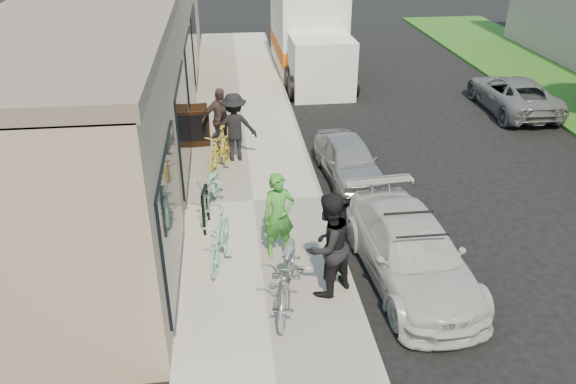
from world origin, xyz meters
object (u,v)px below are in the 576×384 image
bike_rack (205,204)px  woman_rider (279,216)px  moving_truck (310,38)px  cruiser_bike_b (211,190)px  sedan_white (411,252)px  bystander_b (220,120)px  man_standing (328,245)px  cruiser_bike_c (220,150)px  sedan_silver (349,160)px  sandwich_board (197,127)px  tandem_bike (288,273)px  bystander_a (234,127)px  cruiser_bike_a (220,238)px  far_car_gray (513,94)px

bike_rack → woman_rider: size_ratio=0.54×
moving_truck → cruiser_bike_b: size_ratio=3.46×
sedan_white → bystander_b: size_ratio=2.40×
sedan_white → cruiser_bike_b: size_ratio=2.23×
man_standing → woman_rider: bearing=-95.7°
woman_rider → bystander_b: size_ratio=0.98×
cruiser_bike_c → bystander_b: 1.25m
sedan_silver → bystander_b: size_ratio=1.78×
moving_truck → man_standing: moving_truck is taller
cruiser_bike_b → moving_truck: bearing=81.9°
sandwich_board → cruiser_bike_b: sandwich_board is taller
tandem_bike → bystander_b: size_ratio=1.26×
bike_rack → cruiser_bike_b: size_ratio=0.49×
man_standing → cruiser_bike_c: 5.41m
tandem_bike → bystander_b: 6.55m
moving_truck → bystander_b: moving_truck is taller
moving_truck → bystander_a: bearing=-112.0°
sedan_silver → sedan_white: bearing=-90.7°
sedan_white → tandem_bike: tandem_bike is taller
moving_truck → woman_rider: 12.57m
tandem_bike → cruiser_bike_b: size_ratio=1.17×
moving_truck → tandem_bike: size_ratio=2.97×
bystander_b → sedan_white: bearing=-77.1°
cruiser_bike_b → sedan_silver: bearing=34.4°
bike_rack → man_standing: (2.09, -2.35, 0.40)m
bike_rack → tandem_bike: 2.89m
cruiser_bike_c → cruiser_bike_a: bearing=-73.4°
bike_rack → bystander_a: bystander_a is taller
tandem_bike → moving_truck: bearing=91.9°
sandwich_board → bystander_b: bearing=-30.6°
man_standing → bystander_b: man_standing is taller
sandwich_board → cruiser_bike_a: bearing=-89.4°
sandwich_board → cruiser_bike_a: sandwich_board is taller
bike_rack → cruiser_bike_a: bearing=-76.9°
tandem_bike → sandwich_board: bearing=115.8°
bike_rack → man_standing: bearing=-48.4°
sandwich_board → tandem_bike: size_ratio=0.51×
far_car_gray → man_standing: man_standing is taller
sandwich_board → cruiser_bike_b: bearing=-89.1°
far_car_gray → woman_rider: bearing=43.9°
sedan_silver → cruiser_bike_a: size_ratio=1.87×
moving_truck → cruiser_bike_a: size_ratio=3.91×
cruiser_bike_b → man_standing: bearing=-45.7°
sedan_silver → cruiser_bike_a: (-3.14, -3.36, 0.12)m
bike_rack → sedan_silver: 4.04m
sedan_white → man_standing: bearing=-170.3°
bike_rack → sandwich_board: sandwich_board is taller
bike_rack → sandwich_board: (-0.28, 4.24, 0.02)m
cruiser_bike_a → bystander_b: bystander_b is taller
man_standing → bystander_a: man_standing is taller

